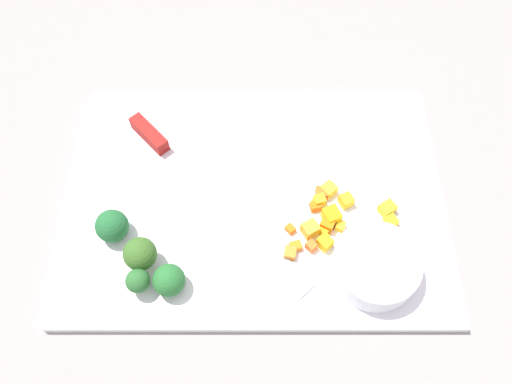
# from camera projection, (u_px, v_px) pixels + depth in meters

# --- Properties ---
(ground_plane) EXTENTS (4.00, 4.00, 0.00)m
(ground_plane) POSITION_uv_depth(u_px,v_px,m) (256.00, 200.00, 0.68)
(ground_plane) COLOR gray
(cutting_board) EXTENTS (0.50, 0.36, 0.01)m
(cutting_board) POSITION_uv_depth(u_px,v_px,m) (256.00, 198.00, 0.67)
(cutting_board) COLOR white
(cutting_board) RESTS_ON ground_plane
(prep_bowl) EXTENTS (0.11, 0.11, 0.04)m
(prep_bowl) POSITION_uv_depth(u_px,v_px,m) (376.00, 266.00, 0.60)
(prep_bowl) COLOR white
(prep_bowl) RESTS_ON cutting_board
(chef_knife) EXTENTS (0.25, 0.27, 0.02)m
(chef_knife) POSITION_uv_depth(u_px,v_px,m) (182.00, 168.00, 0.68)
(chef_knife) COLOR silver
(chef_knife) RESTS_ON cutting_board
(carrot_dice_0) EXTENTS (0.02, 0.02, 0.01)m
(carrot_dice_0) POSITION_uv_depth(u_px,v_px,m) (290.00, 253.00, 0.62)
(carrot_dice_0) COLOR orange
(carrot_dice_0) RESTS_ON cutting_board
(carrot_dice_1) EXTENTS (0.02, 0.02, 0.02)m
(carrot_dice_1) POSITION_uv_depth(u_px,v_px,m) (328.00, 224.00, 0.64)
(carrot_dice_1) COLOR orange
(carrot_dice_1) RESTS_ON cutting_board
(carrot_dice_2) EXTENTS (0.02, 0.01, 0.01)m
(carrot_dice_2) POSITION_uv_depth(u_px,v_px,m) (296.00, 246.00, 0.63)
(carrot_dice_2) COLOR orange
(carrot_dice_2) RESTS_ON cutting_board
(carrot_dice_3) EXTENTS (0.01, 0.02, 0.01)m
(carrot_dice_3) POSITION_uv_depth(u_px,v_px,m) (290.00, 229.00, 0.64)
(carrot_dice_3) COLOR orange
(carrot_dice_3) RESTS_ON cutting_board
(carrot_dice_4) EXTENTS (0.02, 0.01, 0.01)m
(carrot_dice_4) POSITION_uv_depth(u_px,v_px,m) (316.00, 206.00, 0.66)
(carrot_dice_4) COLOR orange
(carrot_dice_4) RESTS_ON cutting_board
(carrot_dice_5) EXTENTS (0.02, 0.02, 0.01)m
(carrot_dice_5) POSITION_uv_depth(u_px,v_px,m) (311.00, 246.00, 0.63)
(carrot_dice_5) COLOR orange
(carrot_dice_5) RESTS_ON cutting_board
(carrot_dice_6) EXTENTS (0.02, 0.02, 0.01)m
(carrot_dice_6) POSITION_uv_depth(u_px,v_px,m) (322.00, 194.00, 0.66)
(carrot_dice_6) COLOR orange
(carrot_dice_6) RESTS_ON cutting_board
(pepper_dice_0) EXTENTS (0.02, 0.02, 0.01)m
(pepper_dice_0) POSITION_uv_depth(u_px,v_px,m) (340.00, 226.00, 0.64)
(pepper_dice_0) COLOR yellow
(pepper_dice_0) RESTS_ON cutting_board
(pepper_dice_1) EXTENTS (0.03, 0.03, 0.02)m
(pepper_dice_1) POSITION_uv_depth(u_px,v_px,m) (332.00, 216.00, 0.64)
(pepper_dice_1) COLOR yellow
(pepper_dice_1) RESTS_ON cutting_board
(pepper_dice_2) EXTENTS (0.02, 0.02, 0.01)m
(pepper_dice_2) POSITION_uv_depth(u_px,v_px,m) (329.00, 189.00, 0.67)
(pepper_dice_2) COLOR yellow
(pepper_dice_2) RESTS_ON cutting_board
(pepper_dice_3) EXTENTS (0.02, 0.02, 0.02)m
(pepper_dice_3) POSITION_uv_depth(u_px,v_px,m) (325.00, 242.00, 0.63)
(pepper_dice_3) COLOR yellow
(pepper_dice_3) RESTS_ON cutting_board
(pepper_dice_4) EXTENTS (0.02, 0.02, 0.02)m
(pepper_dice_4) POSITION_uv_depth(u_px,v_px,m) (346.00, 200.00, 0.66)
(pepper_dice_4) COLOR yellow
(pepper_dice_4) RESTS_ON cutting_board
(pepper_dice_5) EXTENTS (0.03, 0.02, 0.01)m
(pepper_dice_5) POSITION_uv_depth(u_px,v_px,m) (387.00, 208.00, 0.65)
(pepper_dice_5) COLOR yellow
(pepper_dice_5) RESTS_ON cutting_board
(pepper_dice_6) EXTENTS (0.02, 0.02, 0.01)m
(pepper_dice_6) POSITION_uv_depth(u_px,v_px,m) (324.00, 229.00, 0.64)
(pepper_dice_6) COLOR yellow
(pepper_dice_6) RESTS_ON cutting_board
(pepper_dice_7) EXTENTS (0.03, 0.03, 0.02)m
(pepper_dice_7) POSITION_uv_depth(u_px,v_px,m) (310.00, 229.00, 0.64)
(pepper_dice_7) COLOR yellow
(pepper_dice_7) RESTS_ON cutting_board
(pepper_dice_8) EXTENTS (0.02, 0.02, 0.01)m
(pepper_dice_8) POSITION_uv_depth(u_px,v_px,m) (391.00, 221.00, 0.64)
(pepper_dice_8) COLOR yellow
(pepper_dice_8) RESTS_ON cutting_board
(pepper_dice_9) EXTENTS (0.02, 0.02, 0.01)m
(pepper_dice_9) POSITION_uv_depth(u_px,v_px,m) (319.00, 201.00, 0.66)
(pepper_dice_9) COLOR yellow
(pepper_dice_9) RESTS_ON cutting_board
(broccoli_floret_0) EXTENTS (0.03, 0.03, 0.04)m
(broccoli_floret_0) POSITION_uv_depth(u_px,v_px,m) (138.00, 281.00, 0.59)
(broccoli_floret_0) COLOR #89AD65
(broccoli_floret_0) RESTS_ON cutting_board
(broccoli_floret_1) EXTENTS (0.04, 0.04, 0.04)m
(broccoli_floret_1) POSITION_uv_depth(u_px,v_px,m) (112.00, 227.00, 0.63)
(broccoli_floret_1) COLOR #97BD69
(broccoli_floret_1) RESTS_ON cutting_board
(broccoli_floret_2) EXTENTS (0.04, 0.04, 0.05)m
(broccoli_floret_2) POSITION_uv_depth(u_px,v_px,m) (140.00, 255.00, 0.60)
(broccoli_floret_2) COLOR #91AE5C
(broccoli_floret_2) RESTS_ON cutting_board
(broccoli_floret_3) EXTENTS (0.04, 0.04, 0.04)m
(broccoli_floret_3) POSITION_uv_depth(u_px,v_px,m) (169.00, 281.00, 0.59)
(broccoli_floret_3) COLOR #86C25A
(broccoli_floret_3) RESTS_ON cutting_board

